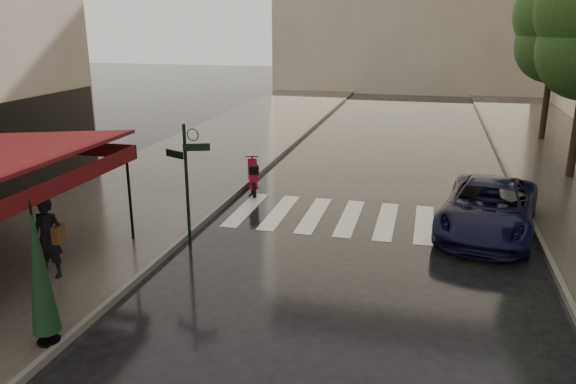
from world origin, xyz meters
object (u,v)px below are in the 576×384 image
at_px(pedestrian_with_umbrella, 43,203).
at_px(parked_car, 489,208).
at_px(scooter, 253,178).
at_px(parasol_back, 39,270).

relative_size(pedestrian_with_umbrella, parked_car, 0.50).
bearing_deg(scooter, parasol_back, -114.27).
xyz_separation_m(scooter, parasol_back, (-0.64, -9.72, 0.99)).
relative_size(scooter, parked_car, 0.32).
height_order(parked_car, parasol_back, parasol_back).
relative_size(pedestrian_with_umbrella, parasol_back, 0.98).
distance_m(scooter, parked_car, 7.45).
bearing_deg(parasol_back, parked_car, 44.68).
bearing_deg(pedestrian_with_umbrella, parked_car, 23.83).
bearing_deg(parked_car, parasol_back, -124.93).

